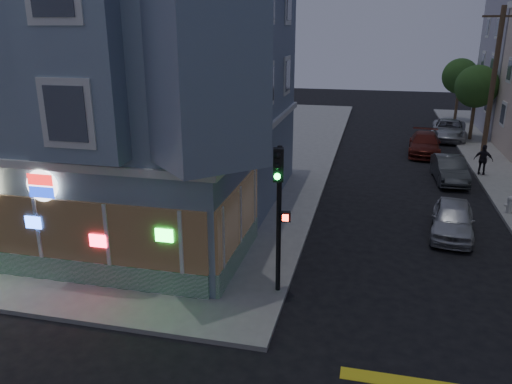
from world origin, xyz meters
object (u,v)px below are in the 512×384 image
(utility_pole, at_px, (493,83))
(pedestrian_b, at_px, (483,160))
(parked_car_b, at_px, (450,169))
(parked_car_a, at_px, (453,219))
(street_tree_far, at_px, (460,76))
(street_tree_near, at_px, (477,87))
(parked_car_c, at_px, (425,144))
(parked_car_d, at_px, (449,130))
(traffic_signal, at_px, (279,197))
(fire_hydrant, at_px, (510,204))

(utility_pole, distance_m, pedestrian_b, 5.41)
(pedestrian_b, bearing_deg, parked_car_b, 50.11)
(utility_pole, relative_size, parked_car_a, 2.26)
(street_tree_far, height_order, parked_car_b, street_tree_far)
(parked_car_a, bearing_deg, utility_pole, 82.75)
(street_tree_near, bearing_deg, parked_car_c, -125.68)
(parked_car_b, xyz_separation_m, parked_car_d, (1.29, 11.28, 0.04))
(pedestrian_b, xyz_separation_m, traffic_signal, (-8.58, -15.34, 2.27))
(parked_car_a, height_order, fire_hydrant, parked_car_a)
(parked_car_a, relative_size, parked_car_b, 0.96)
(street_tree_far, distance_m, fire_hydrant, 24.23)
(pedestrian_b, xyz_separation_m, parked_car_d, (-0.60, 9.96, -0.27))
(street_tree_near, relative_size, parked_car_a, 1.33)
(street_tree_far, relative_size, traffic_signal, 1.15)
(parked_car_a, bearing_deg, pedestrian_b, 80.97)
(street_tree_near, xyz_separation_m, parked_car_b, (-2.79, -11.10, -3.25))
(utility_pole, relative_size, parked_car_c, 1.88)
(parked_car_a, bearing_deg, parked_car_b, 91.63)
(utility_pole, relative_size, parked_car_b, 2.17)
(pedestrian_b, bearing_deg, traffic_signal, 75.93)
(traffic_signal, xyz_separation_m, fire_hydrant, (8.63, 9.14, -2.70))
(parked_car_b, bearing_deg, parked_car_a, -98.87)
(utility_pole, xyz_separation_m, parked_car_c, (-3.40, 0.99, -4.10))
(street_tree_near, distance_m, parked_car_b, 11.89)
(utility_pole, xyz_separation_m, street_tree_near, (0.20, 6.00, -0.86))
(street_tree_far, height_order, parked_car_c, street_tree_far)
(utility_pole, height_order, parked_car_d, utility_pole)
(utility_pole, distance_m, parked_car_c, 5.42)
(parked_car_c, bearing_deg, utility_pole, -11.82)
(pedestrian_b, relative_size, parked_car_a, 0.42)
(street_tree_far, height_order, parked_car_a, street_tree_far)
(parked_car_a, bearing_deg, street_tree_far, 89.98)
(utility_pole, bearing_deg, pedestrian_b, -100.50)
(street_tree_far, relative_size, pedestrian_b, 3.15)
(traffic_signal, bearing_deg, parked_car_c, 61.90)
(pedestrian_b, relative_size, fire_hydrant, 2.15)
(street_tree_near, distance_m, street_tree_far, 8.00)
(parked_car_b, xyz_separation_m, traffic_signal, (-6.69, -14.02, 2.58))
(street_tree_near, bearing_deg, street_tree_far, 90.00)
(street_tree_near, relative_size, fire_hydrant, 6.77)
(pedestrian_b, distance_m, parked_car_c, 5.48)
(utility_pole, height_order, fire_hydrant, utility_pole)
(parked_car_c, relative_size, fire_hydrant, 6.12)
(pedestrian_b, relative_size, traffic_signal, 0.37)
(parked_car_a, relative_size, traffic_signal, 0.86)
(street_tree_near, bearing_deg, parked_car_d, 172.94)
(street_tree_near, height_order, traffic_signal, street_tree_near)
(utility_pole, bearing_deg, parked_car_b, -116.94)
(parked_car_a, relative_size, parked_car_c, 0.83)
(traffic_signal, bearing_deg, pedestrian_b, 48.99)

